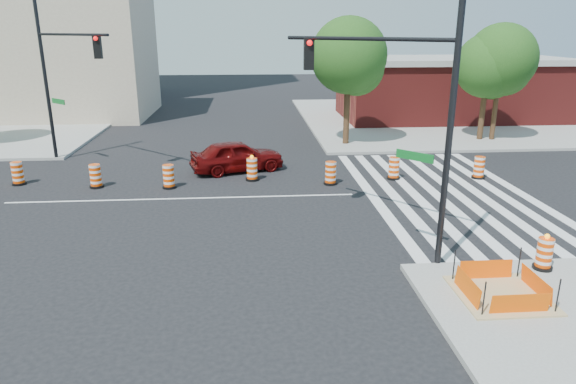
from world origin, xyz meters
name	(u,v)px	position (x,y,z in m)	size (l,w,h in m)	color
ground	(183,199)	(0.00, 0.00, 0.00)	(120.00, 120.00, 0.00)	black
sidewalk_ne	(447,118)	(18.00, 18.00, 0.07)	(22.00, 22.00, 0.15)	gray
crosswalk_east	(444,192)	(10.95, 0.00, 0.01)	(6.75, 13.50, 0.01)	silver
lane_centerline	(183,198)	(0.00, 0.00, 0.01)	(14.00, 0.12, 0.01)	silver
excavation_pit	(501,293)	(9.00, -9.00, 0.22)	(2.20, 2.20, 0.90)	tan
brick_storefront	(450,89)	(18.00, 18.00, 2.32)	(16.50, 8.50, 4.60)	maroon
beige_midrise	(54,51)	(-12.00, 22.00, 5.00)	(14.00, 10.00, 10.00)	tan
red_coupe	(237,156)	(2.17, 4.11, 0.76)	(1.79, 4.45, 1.52)	#520707
signal_pole_se	(398,92)	(7.00, -5.71, 4.88)	(4.10, 4.60, 7.96)	black
signal_pole_nw	(60,66)	(-6.20, 5.97, 4.91)	(4.48, 4.28, 8.01)	black
pit_drum	(544,254)	(10.89, -7.60, 0.59)	(0.54, 0.54, 1.06)	black
tree_north_c	(349,60)	(8.52, 9.37, 4.92)	(4.32, 4.32, 7.34)	#382314
tree_north_d	(488,69)	(16.96, 9.96, 4.32)	(3.80, 3.78, 6.43)	#382314
tree_north_e	(501,63)	(17.66, 9.83, 4.69)	(4.11, 4.11, 6.99)	#382314
median_drum_1	(18,174)	(-7.48, 2.58, 0.48)	(0.60, 0.60, 1.02)	black
median_drum_2	(96,177)	(-3.92, 1.87, 0.48)	(0.60, 0.60, 1.02)	black
median_drum_3	(169,177)	(-0.75, 1.54, 0.48)	(0.60, 0.60, 1.02)	black
median_drum_4	(252,170)	(2.86, 2.44, 0.49)	(0.60, 0.60, 1.18)	black
median_drum_5	(331,174)	(6.32, 1.54, 0.48)	(0.60, 0.60, 1.02)	black
median_drum_6	(394,169)	(9.35, 2.14, 0.48)	(0.60, 0.60, 1.02)	black
median_drum_7	(479,168)	(13.28, 1.93, 0.48)	(0.60, 0.60, 1.02)	black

